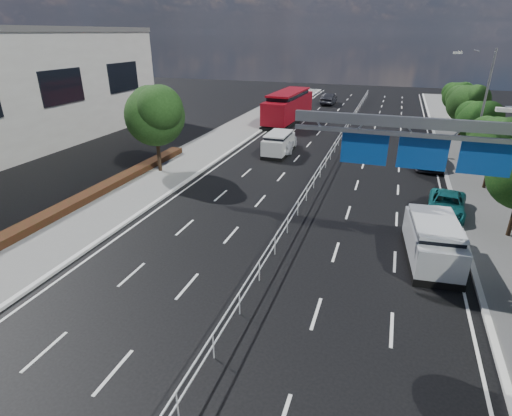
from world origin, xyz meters
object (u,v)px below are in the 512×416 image
(overhead_gantry, at_px, (443,149))
(red_bus, at_px, (288,106))
(near_car_silver, at_px, (283,141))
(near_car_dark, at_px, (329,99))
(parked_car_dark, at_px, (429,156))
(white_minivan, at_px, (278,144))
(parked_car_teal, at_px, (446,205))
(silver_minivan, at_px, (432,241))

(overhead_gantry, xyz_separation_m, red_bus, (-14.24, 29.86, -3.74))
(red_bus, xyz_separation_m, near_car_silver, (2.91, -12.80, -1.02))
(near_car_dark, bearing_deg, near_car_silver, 92.51)
(red_bus, height_order, parked_car_dark, red_bus)
(white_minivan, height_order, near_car_dark, white_minivan)
(parked_car_teal, bearing_deg, white_minivan, 151.79)
(red_bus, relative_size, near_car_silver, 2.42)
(overhead_gantry, relative_size, parked_car_teal, 2.28)
(silver_minivan, bearing_deg, near_car_dark, 99.51)
(silver_minivan, bearing_deg, red_bus, 110.66)
(near_car_silver, relative_size, silver_minivan, 0.97)
(red_bus, bearing_deg, parked_car_dark, -38.11)
(near_car_silver, xyz_separation_m, parked_car_dark, (12.36, -0.45, -0.06))
(near_car_dark, bearing_deg, parked_car_dark, 116.51)
(near_car_silver, height_order, parked_car_dark, near_car_silver)
(parked_car_teal, xyz_separation_m, parked_car_dark, (-0.53, 10.05, 0.17))
(near_car_dark, relative_size, parked_car_teal, 1.07)
(white_minivan, distance_m, red_bus, 14.47)
(red_bus, distance_m, parked_car_dark, 20.25)
(near_car_dark, relative_size, parked_car_dark, 0.88)
(silver_minivan, distance_m, parked_car_dark, 15.98)
(overhead_gantry, height_order, near_car_dark, overhead_gantry)
(white_minivan, relative_size, red_bus, 0.37)
(overhead_gantry, distance_m, silver_minivan, 4.65)
(overhead_gantry, height_order, near_car_silver, overhead_gantry)
(near_car_silver, height_order, silver_minivan, silver_minivan)
(white_minivan, bearing_deg, near_car_dark, 90.50)
(near_car_silver, distance_m, parked_car_dark, 12.36)
(white_minivan, height_order, silver_minivan, silver_minivan)
(white_minivan, relative_size, parked_car_dark, 0.82)
(white_minivan, distance_m, parked_car_dark, 12.48)
(silver_minivan, bearing_deg, parked_car_dark, 81.79)
(near_car_silver, bearing_deg, red_bus, -82.45)
(near_car_dark, relative_size, silver_minivan, 0.93)
(red_bus, xyz_separation_m, parked_car_dark, (15.27, -13.26, -1.08))
(overhead_gantry, height_order, silver_minivan, overhead_gantry)
(red_bus, bearing_deg, silver_minivan, -60.53)
(overhead_gantry, distance_m, parked_car_teal, 8.38)
(white_minivan, xyz_separation_m, parked_car_dark, (12.45, 0.91, -0.16))
(red_bus, relative_size, near_car_dark, 2.52)
(near_car_silver, relative_size, near_car_dark, 1.04)
(parked_car_teal, bearing_deg, red_bus, 131.07)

